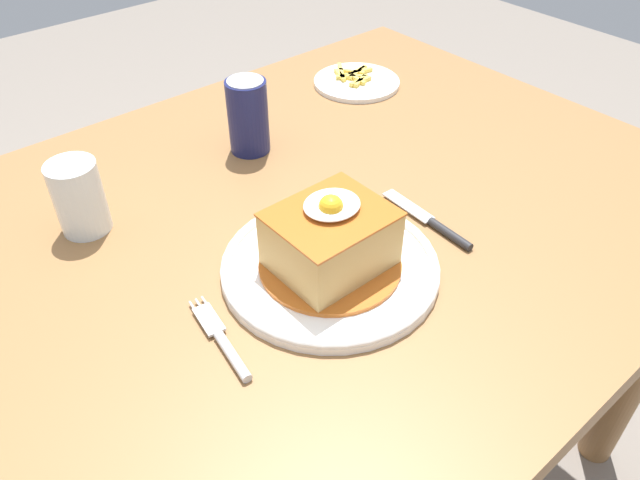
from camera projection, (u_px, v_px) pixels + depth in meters
dining_table at (238, 300)px, 0.88m from camera, size 1.48×0.91×0.72m
main_plate at (330, 266)px, 0.79m from camera, size 0.28×0.28×0.02m
sandwich_meal at (330, 240)px, 0.76m from camera, size 0.18×0.18×0.11m
fork at (225, 344)px, 0.69m from camera, size 0.04×0.14×0.01m
knife at (437, 226)px, 0.86m from camera, size 0.02×0.17×0.01m
soda_can at (248, 116)px, 0.98m from camera, size 0.07×0.07×0.12m
drinking_glass at (80, 202)px, 0.83m from camera, size 0.07×0.07×0.10m
side_plate_fries at (356, 81)px, 1.21m from camera, size 0.17×0.17×0.02m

